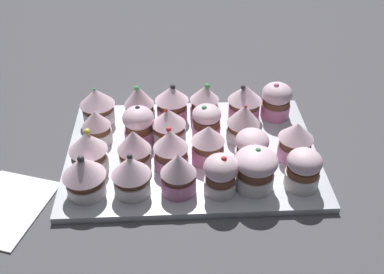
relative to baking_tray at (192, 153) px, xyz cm
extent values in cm
cube|color=#4C4C51|center=(0.00, 0.00, -2.10)|extent=(180.00, 180.00, 3.00)
cube|color=silver|center=(0.00, 0.00, 0.00)|extent=(44.59, 31.01, 1.20)
cylinder|color=white|center=(-17.37, -9.90, 1.70)|extent=(6.18, 6.18, 2.21)
cylinder|color=brown|center=(-17.37, -9.90, 3.53)|extent=(5.50, 5.50, 1.45)
cone|color=silver|center=(-17.37, -9.90, 6.02)|extent=(6.86, 6.86, 3.53)
sphere|color=#333338|center=(-17.42, -9.98, 7.62)|extent=(1.12, 1.12, 1.12)
cylinder|color=white|center=(-10.05, -10.09, 1.85)|extent=(5.79, 5.79, 2.50)
cylinder|color=brown|center=(-10.05, -10.09, 3.71)|extent=(5.13, 5.13, 1.23)
cone|color=silver|center=(-10.05, -10.09, 6.03)|extent=(6.27, 6.27, 3.42)
sphere|color=#333338|center=(-10.03, -9.77, 7.60)|extent=(0.91, 0.91, 0.91)
cylinder|color=pink|center=(-2.64, -10.11, 1.95)|extent=(5.66, 5.66, 2.70)
cylinder|color=brown|center=(-2.64, -10.11, 3.81)|extent=(5.11, 5.11, 1.03)
cone|color=silver|center=(-2.64, -10.11, 6.18)|extent=(5.71, 5.71, 3.70)
cylinder|color=white|center=(3.98, -10.56, 1.73)|extent=(5.23, 5.23, 2.26)
cylinder|color=brown|center=(3.98, -10.56, 3.56)|extent=(4.75, 4.75, 1.41)
ellipsoid|color=silver|center=(3.98, -10.56, 5.49)|extent=(5.48, 5.48, 4.08)
sphere|color=red|center=(4.33, -10.82, 7.38)|extent=(0.98, 0.98, 0.98)
cylinder|color=white|center=(9.62, -9.76, 1.94)|extent=(6.20, 6.20, 2.69)
cylinder|color=brown|center=(9.62, -9.76, 4.05)|extent=(5.70, 5.70, 1.53)
ellipsoid|color=silver|center=(9.62, -9.76, 5.90)|extent=(6.94, 6.94, 3.60)
sphere|color=#4CB266|center=(9.84, -9.21, 7.56)|extent=(0.93, 0.93, 0.93)
cylinder|color=white|center=(17.31, -9.90, 1.92)|extent=(5.56, 5.56, 2.65)
cylinder|color=brown|center=(17.31, -9.90, 3.87)|extent=(5.23, 5.23, 1.23)
ellipsoid|color=silver|center=(17.31, -9.90, 5.62)|extent=(5.63, 5.63, 3.77)
cylinder|color=white|center=(-17.44, -4.10, 1.86)|extent=(6.13, 6.13, 2.53)
cylinder|color=brown|center=(-17.44, -4.10, 3.91)|extent=(5.44, 5.44, 1.57)
cone|color=silver|center=(-17.44, -4.10, 6.41)|extent=(6.45, 6.45, 3.43)
sphere|color=#EAD64C|center=(-17.27, -3.52, 7.95)|extent=(1.20, 1.20, 1.20)
cylinder|color=white|center=(-9.89, -3.68, 1.71)|extent=(5.40, 5.40, 2.23)
cylinder|color=brown|center=(-9.89, -3.68, 3.50)|extent=(5.09, 5.09, 1.34)
cone|color=silver|center=(-9.89, -3.68, 6.09)|extent=(5.77, 5.77, 3.84)
cylinder|color=pink|center=(-3.75, -4.05, 1.82)|extent=(5.91, 5.91, 2.43)
cylinder|color=brown|center=(-3.75, -4.05, 3.82)|extent=(5.47, 5.47, 1.58)
cone|color=silver|center=(-3.75, -4.05, 6.34)|extent=(5.93, 5.93, 3.46)
sphere|color=red|center=(-3.98, -3.54, 7.94)|extent=(0.91, 0.91, 0.91)
cylinder|color=pink|center=(2.60, -2.70, 1.99)|extent=(5.57, 5.57, 2.79)
cylinder|color=brown|center=(2.60, -2.70, 4.06)|extent=(5.12, 5.12, 1.35)
cone|color=silver|center=(2.60, -2.70, 6.25)|extent=(5.76, 5.76, 3.02)
cylinder|color=white|center=(9.92, -3.92, 1.89)|extent=(5.59, 5.59, 2.57)
cylinder|color=brown|center=(9.92, -3.92, 3.68)|extent=(5.06, 5.06, 1.02)
ellipsoid|color=silver|center=(9.92, -3.92, 5.34)|extent=(5.72, 5.72, 3.83)
cylinder|color=pink|center=(17.73, -2.59, 1.89)|extent=(5.71, 5.71, 2.58)
cylinder|color=brown|center=(17.73, -2.59, 3.94)|extent=(5.35, 5.35, 1.52)
cone|color=silver|center=(17.73, -2.59, 6.23)|extent=(6.07, 6.07, 3.05)
cylinder|color=white|center=(-17.10, 3.82, 1.70)|extent=(5.20, 5.20, 2.21)
cylinder|color=brown|center=(-17.10, 3.82, 3.39)|extent=(4.82, 4.82, 1.17)
cone|color=silver|center=(-17.10, 3.82, 5.52)|extent=(5.24, 5.24, 3.07)
cylinder|color=pink|center=(-9.45, 3.46, 1.85)|extent=(5.52, 5.52, 2.50)
cylinder|color=brown|center=(-9.45, 3.46, 3.74)|extent=(4.93, 4.93, 1.30)
ellipsoid|color=silver|center=(-9.45, 3.46, 5.60)|extent=(5.64, 5.64, 4.02)
sphere|color=#333338|center=(-9.45, 3.80, 7.47)|extent=(0.93, 0.93, 0.93)
cylinder|color=white|center=(-4.00, 2.75, 1.97)|extent=(5.98, 5.98, 2.74)
cylinder|color=brown|center=(-4.00, 2.75, 3.97)|extent=(5.49, 5.49, 1.27)
cone|color=silver|center=(-4.00, 2.75, 6.15)|extent=(6.15, 6.15, 3.09)
sphere|color=red|center=(-4.44, 2.73, 7.60)|extent=(0.68, 0.68, 0.68)
cylinder|color=pink|center=(2.89, 4.19, 1.83)|extent=(5.23, 5.23, 2.46)
cylinder|color=brown|center=(2.89, 4.19, 3.79)|extent=(4.96, 4.96, 1.46)
ellipsoid|color=silver|center=(2.89, 4.19, 5.49)|extent=(5.32, 5.32, 3.22)
sphere|color=#4CB266|center=(2.40, 3.98, 6.95)|extent=(1.03, 1.03, 1.03)
cylinder|color=white|center=(9.52, 3.16, 1.77)|extent=(6.01, 6.01, 2.34)
cylinder|color=brown|center=(9.52, 3.16, 3.46)|extent=(5.65, 5.65, 1.04)
cone|color=silver|center=(9.52, 3.16, 5.89)|extent=(6.04, 6.04, 3.83)
sphere|color=red|center=(9.63, 2.96, 7.72)|extent=(0.61, 0.61, 0.61)
cylinder|color=white|center=(-17.59, 10.07, 1.94)|extent=(6.03, 6.03, 2.68)
cylinder|color=brown|center=(-17.59, 10.07, 3.90)|extent=(5.78, 5.78, 1.24)
cone|color=silver|center=(-17.59, 10.07, 6.13)|extent=(6.68, 6.68, 3.23)
sphere|color=#4CB266|center=(-17.76, 10.26, 7.65)|extent=(0.61, 0.61, 0.61)
cylinder|color=white|center=(-9.61, 9.79, 1.92)|extent=(5.68, 5.68, 2.63)
cylinder|color=brown|center=(-9.61, 9.79, 3.85)|extent=(5.33, 5.33, 1.24)
cone|color=silver|center=(-9.61, 9.79, 6.44)|extent=(5.68, 5.68, 3.92)
sphere|color=#4CB266|center=(-9.79, 9.24, 8.25)|extent=(1.00, 1.00, 1.00)
cylinder|color=pink|center=(-3.38, 10.46, 1.86)|extent=(5.86, 5.86, 2.52)
cylinder|color=brown|center=(-3.38, 10.46, 3.90)|extent=(5.26, 5.26, 1.56)
cone|color=silver|center=(-3.38, 10.46, 6.18)|extent=(6.50, 6.50, 3.00)
sphere|color=#333338|center=(-3.13, 10.63, 7.52)|extent=(1.05, 1.05, 1.05)
cylinder|color=pink|center=(2.95, 10.34, 1.86)|extent=(5.54, 5.54, 2.53)
cylinder|color=brown|center=(2.95, 10.34, 3.92)|extent=(5.00, 5.00, 1.60)
cone|color=silver|center=(2.95, 10.34, 6.19)|extent=(5.67, 5.67, 2.94)
sphere|color=#4CB266|center=(3.41, 10.62, 7.50)|extent=(1.12, 1.12, 1.12)
cylinder|color=pink|center=(10.71, 10.02, 1.94)|extent=(6.03, 6.03, 2.69)
cylinder|color=brown|center=(10.71, 10.02, 3.91)|extent=(5.75, 5.75, 1.23)
cone|color=silver|center=(10.71, 10.02, 6.13)|extent=(6.59, 6.59, 3.21)
sphere|color=#333338|center=(10.13, 9.72, 7.59)|extent=(0.93, 0.93, 0.93)
cylinder|color=pink|center=(16.94, 10.16, 1.99)|extent=(5.61, 5.61, 2.77)
cylinder|color=brown|center=(16.94, 10.16, 3.93)|extent=(5.30, 5.30, 1.11)
ellipsoid|color=silver|center=(16.94, 10.16, 5.72)|extent=(5.85, 5.85, 4.12)
sphere|color=pink|center=(16.50, 9.90, 7.61)|extent=(1.13, 1.13, 1.13)
cube|color=white|center=(-30.13, -11.79, -0.30)|extent=(15.82, 18.01, 0.60)
camera|label=1|loc=(-3.18, -63.77, 52.12)|focal=42.69mm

